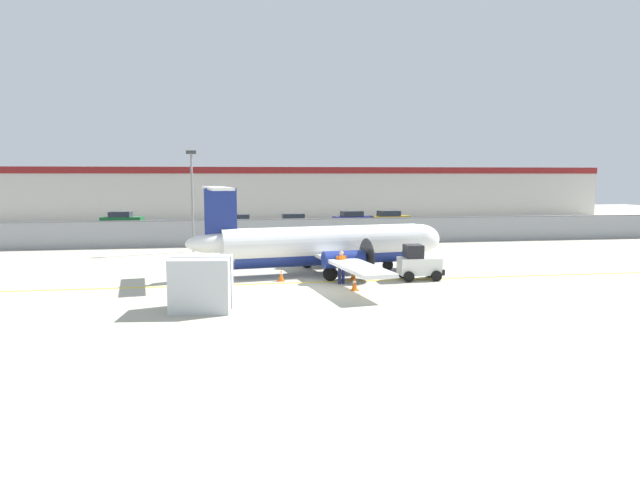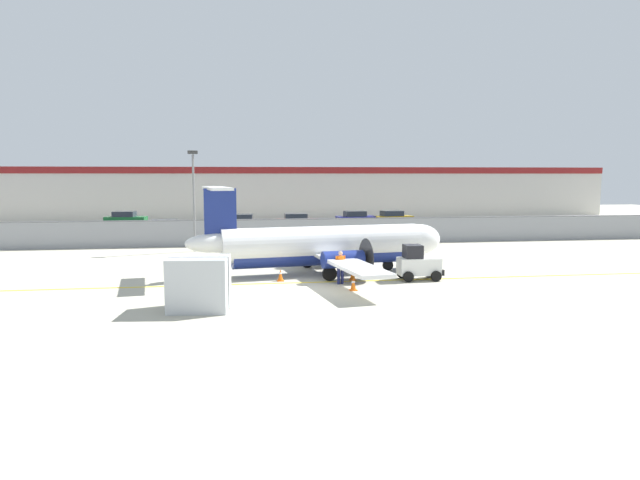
% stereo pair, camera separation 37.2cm
% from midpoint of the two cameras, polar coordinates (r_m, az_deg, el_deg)
% --- Properties ---
extents(ground_plane, '(140.00, 140.00, 0.01)m').
position_cam_midpoint_polar(ground_plane, '(29.60, -1.96, -4.28)').
color(ground_plane, '#B2AD99').
extents(perimeter_fence, '(98.00, 0.10, 2.10)m').
position_cam_midpoint_polar(perimeter_fence, '(45.22, -4.47, 0.89)').
color(perimeter_fence, gray).
rests_on(perimeter_fence, ground).
extents(parking_lot_strip, '(98.00, 17.00, 0.12)m').
position_cam_midpoint_polar(parking_lot_strip, '(56.74, -5.39, 0.96)').
color(parking_lot_strip, '#38383A').
rests_on(parking_lot_strip, ground).
extents(background_building, '(91.00, 8.10, 6.50)m').
position_cam_midpoint_polar(background_building, '(74.96, -6.33, 4.76)').
color(background_building, beige).
rests_on(background_building, ground).
extents(commuter_airplane, '(14.90, 16.06, 4.92)m').
position_cam_midpoint_polar(commuter_airplane, '(32.10, 0.40, -0.54)').
color(commuter_airplane, white).
rests_on(commuter_airplane, ground).
extents(baggage_tug, '(2.35, 1.41, 1.88)m').
position_cam_midpoint_polar(baggage_tug, '(30.72, 9.47, -2.35)').
color(baggage_tug, silver).
rests_on(baggage_tug, ground).
extents(ground_crew_worker, '(0.55, 0.40, 1.70)m').
position_cam_midpoint_polar(ground_crew_worker, '(29.09, 1.79, -2.57)').
color(ground_crew_worker, '#191E4C').
rests_on(ground_crew_worker, ground).
extents(cargo_container, '(2.61, 2.25, 2.20)m').
position_cam_midpoint_polar(cargo_container, '(24.03, -12.20, -4.30)').
color(cargo_container, '#B7BCC1').
rests_on(cargo_container, ground).
extents(traffic_cone_near_left, '(0.36, 0.36, 0.64)m').
position_cam_midpoint_polar(traffic_cone_near_left, '(30.04, -4.26, -3.53)').
color(traffic_cone_near_left, orange).
rests_on(traffic_cone_near_left, ground).
extents(traffic_cone_near_right, '(0.36, 0.36, 0.64)m').
position_cam_midpoint_polar(traffic_cone_near_right, '(30.33, 2.99, -3.43)').
color(traffic_cone_near_right, orange).
rests_on(traffic_cone_near_right, ground).
extents(traffic_cone_far_left, '(0.36, 0.36, 0.64)m').
position_cam_midpoint_polar(traffic_cone_far_left, '(27.64, 3.09, -4.41)').
color(traffic_cone_far_left, orange).
rests_on(traffic_cone_far_left, ground).
extents(parked_car_0, '(4.35, 2.34, 1.58)m').
position_cam_midpoint_polar(parked_car_0, '(63.68, -19.36, 1.98)').
color(parked_car_0, '#19662D').
rests_on(parked_car_0, parking_lot_strip).
extents(parked_car_1, '(4.39, 2.44, 1.58)m').
position_cam_midpoint_polar(parked_car_1, '(51.06, -15.58, 1.07)').
color(parked_car_1, gray).
rests_on(parked_car_1, parking_lot_strip).
extents(parked_car_2, '(4.35, 2.32, 1.58)m').
position_cam_midpoint_polar(parked_car_2, '(56.67, -8.44, 1.76)').
color(parked_car_2, red).
rests_on(parked_car_2, parking_lot_strip).
extents(parked_car_3, '(4.20, 2.00, 1.58)m').
position_cam_midpoint_polar(parked_car_3, '(57.05, -2.78, 1.86)').
color(parked_car_3, red).
rests_on(parked_car_3, parking_lot_strip).
extents(parked_car_4, '(4.33, 2.29, 1.58)m').
position_cam_midpoint_polar(parked_car_4, '(61.14, 3.14, 2.17)').
color(parked_car_4, navy).
rests_on(parked_car_4, parking_lot_strip).
extents(parked_car_5, '(4.39, 2.45, 1.58)m').
position_cam_midpoint_polar(parked_car_5, '(61.99, 6.81, 2.19)').
color(parked_car_5, '#B28C19').
rests_on(parked_car_5, parking_lot_strip).
extents(apron_light_pole, '(0.70, 0.30, 7.27)m').
position_cam_midpoint_polar(apron_light_pole, '(42.09, -12.92, 4.67)').
color(apron_light_pole, slate).
rests_on(apron_light_pole, ground).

